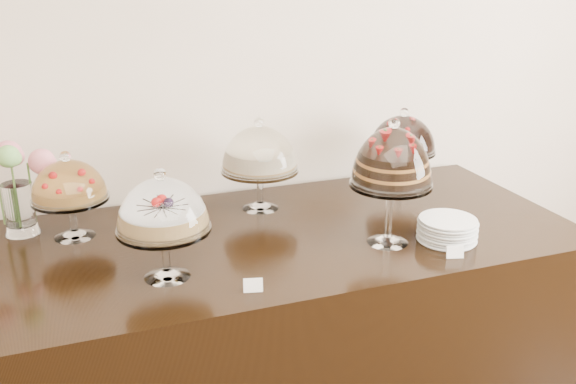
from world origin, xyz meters
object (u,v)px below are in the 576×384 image
object	(u,v)px
cake_stand_choco_layer	(392,162)
cake_stand_fruit_tart	(69,185)
flower_vase	(14,178)
cake_stand_sugar_sponge	(163,210)
plate_stack	(447,230)
cake_stand_dark_choco	(403,138)
display_counter	(284,336)
cake_stand_cheesecake	(259,153)

from	to	relation	value
cake_stand_choco_layer	cake_stand_fruit_tart	size ratio (longest dim) A/B	1.41
cake_stand_choco_layer	flower_vase	distance (m)	1.37
cake_stand_sugar_sponge	plate_stack	world-z (taller)	cake_stand_sugar_sponge
cake_stand_fruit_tart	cake_stand_dark_choco	bearing A→B (deg)	1.94
flower_vase	plate_stack	bearing A→B (deg)	-22.97
cake_stand_choco_layer	flower_vase	size ratio (longest dim) A/B	1.20
display_counter	cake_stand_sugar_sponge	distance (m)	0.85
cake_stand_cheesecake	cake_stand_fruit_tart	size ratio (longest dim) A/B	1.16
cake_stand_sugar_sponge	cake_stand_dark_choco	xyz separation A→B (m)	(1.13, 0.48, 0.00)
plate_stack	cake_stand_sugar_sponge	bearing A→B (deg)	176.22
cake_stand_sugar_sponge	cake_stand_fruit_tart	size ratio (longest dim) A/B	1.12
cake_stand_fruit_tart	cake_stand_sugar_sponge	bearing A→B (deg)	-58.70
cake_stand_cheesecake	cake_stand_sugar_sponge	bearing A→B (deg)	-134.64
cake_stand_fruit_tart	plate_stack	world-z (taller)	cake_stand_fruit_tart
cake_stand_cheesecake	plate_stack	distance (m)	0.79
cake_stand_sugar_sponge	cake_stand_choco_layer	size ratio (longest dim) A/B	0.80
plate_stack	cake_stand_choco_layer	bearing A→B (deg)	164.11
display_counter	cake_stand_fruit_tart	size ratio (longest dim) A/B	6.68
cake_stand_choco_layer	cake_stand_fruit_tart	world-z (taller)	cake_stand_choco_layer
cake_stand_dark_choco	cake_stand_fruit_tart	bearing A→B (deg)	-178.06
display_counter	cake_stand_choco_layer	size ratio (longest dim) A/B	4.75
cake_stand_choco_layer	flower_vase	bearing A→B (deg)	155.90
cake_stand_dark_choco	plate_stack	distance (m)	0.60
display_counter	cake_stand_fruit_tart	distance (m)	1.01
display_counter	cake_stand_choco_layer	distance (m)	0.85
cake_stand_fruit_tart	cake_stand_cheesecake	bearing A→B (deg)	2.83
display_counter	cake_stand_cheesecake	size ratio (longest dim) A/B	5.77
cake_stand_sugar_sponge	cake_stand_dark_choco	bearing A→B (deg)	23.29
display_counter	plate_stack	bearing A→B (deg)	-26.66
cake_stand_choco_layer	plate_stack	bearing A→B (deg)	-15.89
cake_stand_fruit_tart	flower_vase	world-z (taller)	flower_vase
plate_stack	cake_stand_dark_choco	bearing A→B (deg)	78.12
cake_stand_choco_layer	flower_vase	xyz separation A→B (m)	(-1.25, 0.56, -0.09)
cake_stand_sugar_sponge	cake_stand_fruit_tart	distance (m)	0.51
cake_stand_fruit_tart	flower_vase	distance (m)	0.22
cake_stand_sugar_sponge	cake_stand_choco_layer	world-z (taller)	cake_stand_choco_layer
display_counter	flower_vase	distance (m)	1.19
cake_stand_sugar_sponge	plate_stack	size ratio (longest dim) A/B	1.75
cake_stand_cheesecake	cake_stand_choco_layer	bearing A→B (deg)	-55.44
cake_stand_cheesecake	flower_vase	bearing A→B (deg)	175.12
display_counter	cake_stand_cheesecake	bearing A→B (deg)	90.96
cake_stand_cheesecake	flower_vase	distance (m)	0.92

